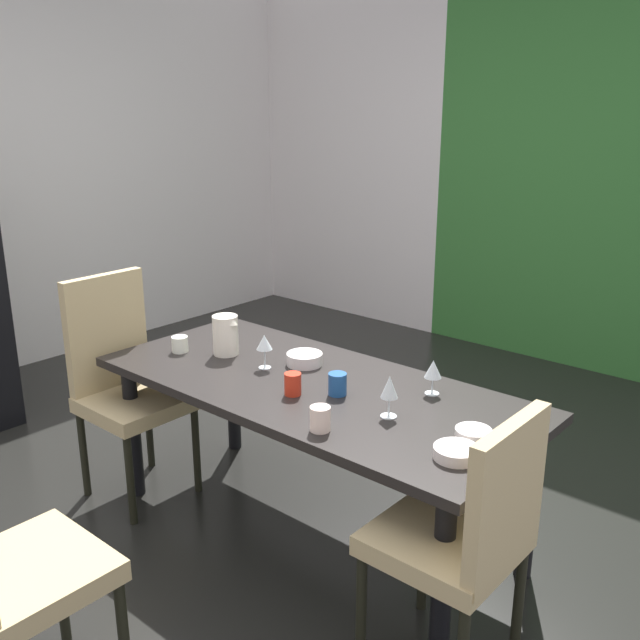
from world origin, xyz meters
TOP-DOWN VIEW (x-y plane):
  - ground_plane at (0.00, 0.00)m, footprint 5.24×5.54m
  - back_panel_interior at (-1.65, 2.72)m, footprint 1.94×0.10m
  - dining_table at (0.44, -0.10)m, footprint 1.91×0.84m
  - chair_left_near at (-0.49, -0.40)m, footprint 0.45×0.44m
  - chair_right_near at (1.36, -0.40)m, footprint 0.44×0.44m
  - wine_glass_east at (0.88, -0.17)m, footprint 0.07×0.07m
  - wine_glass_rear at (0.89, 0.13)m, footprint 0.07×0.07m
  - wine_glass_near_shelf at (0.17, -0.11)m, footprint 0.07×0.07m
  - serving_bowl_left at (1.24, -0.28)m, footprint 0.15×0.15m
  - serving_bowl_north at (0.28, 0.04)m, footprint 0.16×0.16m
  - serving_bowl_near_window at (1.22, -0.12)m, footprint 0.13×0.13m
  - cup_right at (0.76, -0.42)m, footprint 0.08×0.08m
  - cup_corner at (-0.28, -0.22)m, footprint 0.08×0.08m
  - cup_front at (0.47, -0.24)m, footprint 0.07×0.07m
  - cup_south at (0.60, -0.13)m, footprint 0.07×0.07m
  - pitcher_west at (-0.09, -0.10)m, footprint 0.13×0.12m

SIDE VIEW (x-z plane):
  - ground_plane at x=0.00m, z-range -0.02..0.00m
  - chair_right_near at x=1.36m, z-range 0.07..1.03m
  - chair_left_near at x=-0.49m, z-range 0.05..1.12m
  - dining_table at x=0.44m, z-range 0.28..0.99m
  - serving_bowl_left at x=1.24m, z-range 0.71..0.75m
  - serving_bowl_near_window at x=1.22m, z-range 0.71..0.75m
  - serving_bowl_north at x=0.28m, z-range 0.71..0.77m
  - cup_corner at x=-0.28m, z-range 0.71..0.79m
  - cup_south at x=0.60m, z-range 0.71..0.80m
  - cup_front at x=0.47m, z-range 0.71..0.80m
  - cup_right at x=0.76m, z-range 0.71..0.80m
  - pitcher_west at x=-0.09m, z-range 0.71..0.90m
  - wine_glass_rear at x=0.89m, z-range 0.74..0.89m
  - wine_glass_east at x=0.88m, z-range 0.75..0.91m
  - wine_glass_near_shelf at x=0.17m, z-range 0.75..0.90m
  - back_panel_interior at x=-1.65m, z-range 0.00..2.87m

